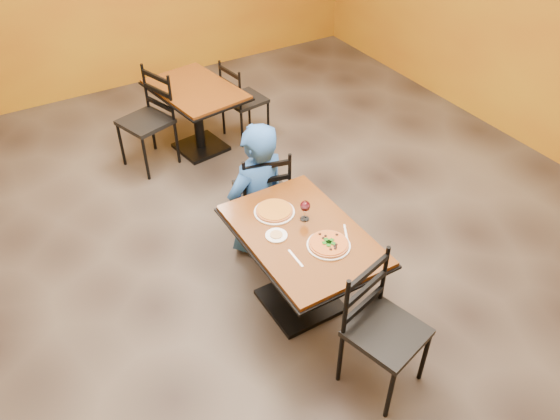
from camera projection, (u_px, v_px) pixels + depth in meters
floor at (269, 265)px, 4.76m from camera, size 7.00×8.00×0.01m
table_main at (302, 252)px, 4.08m from camera, size 0.83×1.23×0.75m
table_second at (197, 105)px, 5.87m from camera, size 0.90×1.20×0.75m
chair_main_near at (387, 333)px, 3.57m from camera, size 0.55×0.55×1.00m
chair_main_far at (261, 192)px, 4.80m from camera, size 0.51×0.51×0.95m
chair_second_left at (145, 122)px, 5.67m from camera, size 0.58×0.58×1.02m
chair_second_right at (245, 100)px, 6.17m from camera, size 0.46×0.46×0.91m
diner at (257, 188)px, 4.61m from camera, size 0.67×0.51×1.22m
plate_main at (329, 245)px, 3.85m from camera, size 0.31×0.31×0.01m
pizza_main at (329, 244)px, 3.84m from camera, size 0.28×0.28×0.02m
plate_far at (274, 212)px, 4.14m from camera, size 0.31×0.31×0.01m
pizza_far at (274, 210)px, 4.13m from camera, size 0.28×0.28×0.02m
side_plate at (276, 235)px, 3.93m from camera, size 0.16×0.16×0.01m
dip at (276, 234)px, 3.92m from camera, size 0.09×0.09×0.01m
wine_glass at (305, 210)px, 4.02m from camera, size 0.08×0.08×0.18m
fork at (296, 258)px, 3.75m from camera, size 0.02×0.19×0.00m
knife at (346, 234)px, 3.94m from camera, size 0.11×0.19×0.00m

